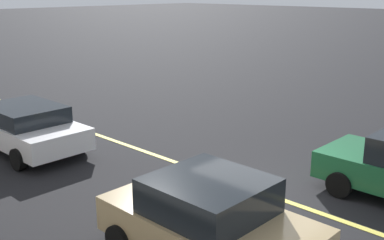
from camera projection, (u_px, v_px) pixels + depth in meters
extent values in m
plane|color=black|center=(264.00, 194.00, 11.02)|extent=(200.00, 200.00, 0.00)
cube|color=#D8CC4C|center=(264.00, 194.00, 11.02)|extent=(80.00, 0.16, 0.01)
cube|color=silver|center=(22.00, 129.00, 13.97)|extent=(4.70, 1.91, 0.61)
cube|color=black|center=(24.00, 113.00, 13.67)|extent=(2.28, 1.75, 0.46)
cylinder|color=black|center=(27.00, 123.00, 15.73)|extent=(0.60, 0.22, 0.60)
cylinder|color=black|center=(18.00, 159.00, 12.37)|extent=(0.60, 0.22, 0.60)
cylinder|color=black|center=(79.00, 143.00, 13.68)|extent=(0.60, 0.22, 0.60)
cylinder|color=black|center=(374.00, 164.00, 12.08)|extent=(0.60, 0.22, 0.60)
cylinder|color=black|center=(339.00, 184.00, 10.79)|extent=(0.60, 0.22, 0.60)
cube|color=tan|center=(209.00, 229.00, 8.14)|extent=(3.83, 1.95, 0.65)
cube|color=black|center=(209.00, 195.00, 7.98)|extent=(1.86, 1.79, 0.61)
cylinder|color=black|center=(120.00, 240.00, 8.41)|extent=(0.60, 0.22, 0.60)
cylinder|color=black|center=(194.00, 206.00, 9.74)|extent=(0.60, 0.22, 0.60)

